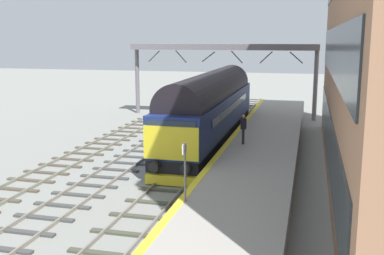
{
  "coord_description": "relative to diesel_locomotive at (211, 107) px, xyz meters",
  "views": [
    {
      "loc": [
        6.1,
        -22.44,
        6.8
      ],
      "look_at": [
        0.2,
        0.81,
        2.18
      ],
      "focal_mm": 43.8,
      "sensor_mm": 36.0,
      "label": 1
    }
  ],
  "objects": [
    {
      "name": "ground_plane",
      "position": [
        -0.0,
        -6.45,
        -2.48
      ],
      "size": [
        140.0,
        140.0,
        0.0
      ],
      "primitive_type": "plane",
      "color": "gray",
      "rests_on": "ground"
    },
    {
      "name": "track_main",
      "position": [
        -0.0,
        -6.45,
        -2.42
      ],
      "size": [
        2.5,
        60.0,
        0.15
      ],
      "color": "gray",
      "rests_on": "ground"
    },
    {
      "name": "track_adjacent_west",
      "position": [
        -3.52,
        -6.45,
        -2.43
      ],
      "size": [
        2.5,
        60.0,
        0.15
      ],
      "color": "gray",
      "rests_on": "ground"
    },
    {
      "name": "track_adjacent_far_west",
      "position": [
        -6.73,
        -6.45,
        -2.43
      ],
      "size": [
        2.5,
        60.0,
        0.15
      ],
      "color": "gray",
      "rests_on": "ground"
    },
    {
      "name": "station_platform",
      "position": [
        3.6,
        -6.45,
        -1.98
      ],
      "size": [
        4.0,
        44.0,
        1.01
      ],
      "color": "#9D9890",
      "rests_on": "ground"
    },
    {
      "name": "diesel_locomotive",
      "position": [
        0.0,
        0.0,
        0.0
      ],
      "size": [
        2.74,
        18.02,
        4.68
      ],
      "color": "black",
      "rests_on": "ground"
    },
    {
      "name": "platform_number_sign",
      "position": [
        1.89,
        -13.36,
        -0.08
      ],
      "size": [
        0.1,
        0.44,
        2.11
      ],
      "color": "slate",
      "rests_on": "station_platform"
    },
    {
      "name": "waiting_passenger",
      "position": [
        2.62,
        -3.68,
        -0.49
      ],
      "size": [
        0.35,
        0.51,
        1.64
      ],
      "rotation": [
        0.0,
        0.0,
        1.6
      ],
      "color": "#2A2D32",
      "rests_on": "station_platform"
    },
    {
      "name": "overhead_footbridge",
      "position": [
        -1.32,
        10.99,
        3.27
      ],
      "size": [
        16.03,
        2.0,
        6.27
      ],
      "color": "slate",
      "rests_on": "ground"
    }
  ]
}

